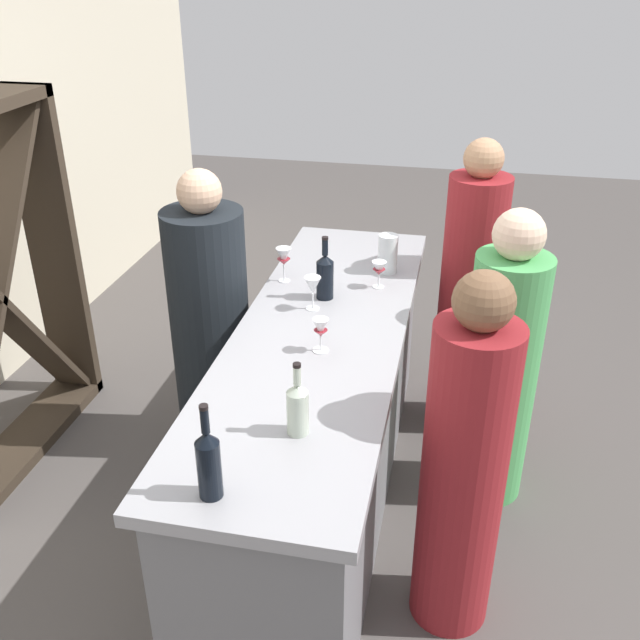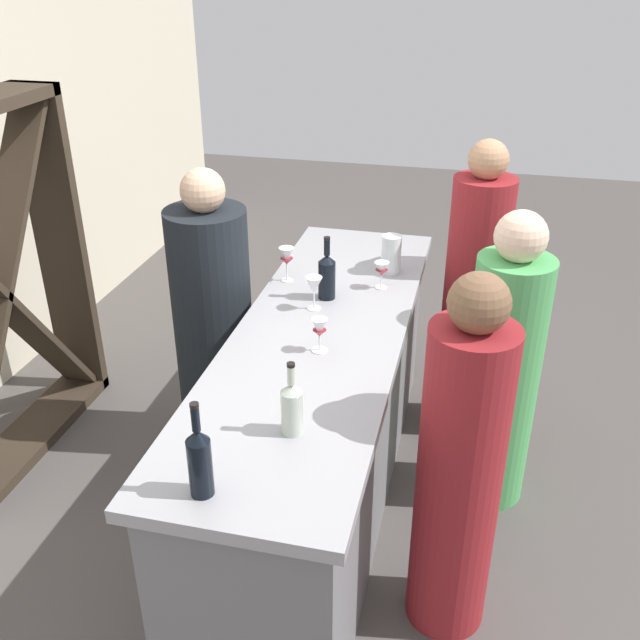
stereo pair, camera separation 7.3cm
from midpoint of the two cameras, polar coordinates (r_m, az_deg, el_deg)
The scene contains 14 objects.
ground_plane at distance 3.62m, azimuth 0.59°, elevation -14.04°, with size 12.00×12.00×0.00m, color #4C4744.
bar_counter at distance 3.32m, azimuth 0.63°, elevation -7.93°, with size 2.45×0.72×0.94m.
wine_bottle_leftmost_near_black at distance 2.17m, azimuth -8.64°, elevation -11.04°, with size 0.07×0.07×0.33m.
wine_bottle_second_left_clear_pale at distance 2.40m, azimuth -1.40°, elevation -6.95°, with size 0.08×0.08×0.27m.
wine_bottle_center_near_black at distance 3.31m, azimuth 1.18°, elevation 3.60°, with size 0.08×0.08×0.30m.
wine_glass_near_left at distance 3.43m, azimuth 5.55°, elevation 3.97°, with size 0.07×0.07×0.13m.
wine_glass_near_center at distance 2.87m, azimuth 0.69°, elevation -0.80°, with size 0.07×0.07×0.15m.
wine_glass_near_right at distance 3.20m, azimuth 0.16°, elevation 2.70°, with size 0.08×0.08×0.16m.
wine_glass_far_left at distance 3.48m, azimuth -2.09°, elevation 5.00°, with size 0.08×0.08×0.17m.
water_pitcher at distance 3.60m, azimuth 6.30°, elevation 5.24°, with size 0.10×0.10×0.20m.
person_left_guest at distance 3.82m, azimuth 12.63°, elevation 1.34°, with size 0.33×0.33×1.61m.
person_center_guest at distance 2.71m, azimuth 11.83°, elevation -12.07°, with size 0.35×0.35×1.51m.
person_right_guest at distance 3.38m, azimuth 14.94°, elevation -4.19°, with size 0.44×0.44×1.46m.
person_server_behind at distance 3.66m, azimuth -7.95°, elevation -0.60°, with size 0.40×0.40×1.52m.
Camera 2 is at (-2.62, -0.62, 2.42)m, focal length 40.01 mm.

